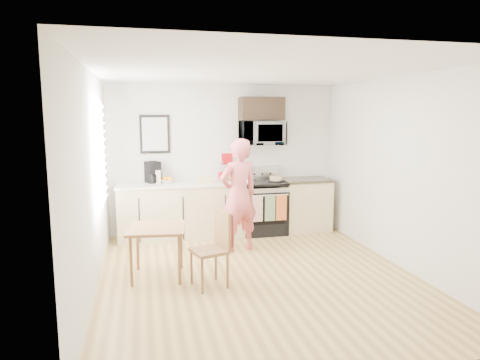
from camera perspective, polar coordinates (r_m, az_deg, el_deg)
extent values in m
plane|color=olive|center=(5.72, 2.40, -12.58)|extent=(4.60, 4.60, 0.00)
cube|color=silver|center=(7.61, -2.12, 2.83)|extent=(4.00, 0.04, 2.60)
cube|color=silver|center=(3.26, 13.33, -5.18)|extent=(4.00, 0.04, 2.60)
cube|color=silver|center=(5.23, -19.16, -0.29)|extent=(0.04, 4.60, 2.60)
cube|color=silver|center=(6.22, 20.56, 0.99)|extent=(0.04, 4.60, 2.60)
cube|color=white|center=(5.36, 2.58, 14.33)|extent=(4.00, 4.60, 0.04)
cube|color=white|center=(5.99, -18.28, 3.24)|extent=(0.02, 1.40, 1.50)
cube|color=white|center=(5.98, -18.19, 3.24)|extent=(0.01, 1.30, 1.40)
cube|color=tan|center=(7.34, -7.80, -4.18)|extent=(2.10, 0.60, 0.90)
cube|color=silver|center=(7.25, -7.87, -0.56)|extent=(2.14, 0.64, 0.04)
cube|color=tan|center=(7.85, 8.66, -3.36)|extent=(0.84, 0.60, 0.90)
cube|color=black|center=(7.77, 8.73, 0.03)|extent=(0.88, 0.64, 0.04)
cube|color=black|center=(7.59, 3.07, -4.18)|extent=(0.76, 0.65, 0.77)
cube|color=black|center=(7.28, 3.76, -4.23)|extent=(0.61, 0.02, 0.45)
cube|color=#B0B1B5|center=(7.22, 3.78, -1.67)|extent=(0.74, 0.02, 0.14)
cylinder|color=#B0B1B5|center=(7.18, 3.89, -2.05)|extent=(0.68, 0.02, 0.02)
cube|color=black|center=(7.49, 3.10, -0.35)|extent=(0.76, 0.65, 0.04)
cube|color=#B0B1B5|center=(7.73, 2.55, 0.98)|extent=(0.76, 0.08, 0.24)
cube|color=beige|center=(7.16, 2.35, -3.85)|extent=(0.18, 0.02, 0.44)
cube|color=#61764F|center=(7.22, 4.03, -3.76)|extent=(0.18, 0.02, 0.44)
cube|color=#C2421D|center=(7.28, 5.54, -3.68)|extent=(0.18, 0.02, 0.44)
imported|color=#B0B1B5|center=(7.51, 2.94, 6.27)|extent=(0.76, 0.51, 0.42)
cube|color=black|center=(7.55, 2.87, 9.47)|extent=(0.76, 0.35, 0.40)
cube|color=black|center=(7.43, -11.29, 6.01)|extent=(0.50, 0.03, 0.65)
cube|color=#A2A89E|center=(7.41, -11.29, 6.00)|extent=(0.42, 0.01, 0.56)
cube|color=red|center=(7.60, -1.73, 2.83)|extent=(0.20, 0.02, 0.20)
imported|color=#CD383D|center=(6.50, -0.18, -2.05)|extent=(0.72, 0.58, 1.73)
cube|color=brown|center=(5.57, -11.05, -6.37)|extent=(0.70, 0.70, 0.04)
cylinder|color=brown|center=(5.42, -14.33, -10.53)|extent=(0.04, 0.04, 0.62)
cylinder|color=brown|center=(5.37, -8.09, -10.54)|extent=(0.04, 0.04, 0.62)
cylinder|color=brown|center=(5.97, -13.51, -8.72)|extent=(0.04, 0.04, 0.62)
cylinder|color=brown|center=(5.92, -7.87, -8.71)|extent=(0.04, 0.04, 0.62)
cube|color=brown|center=(5.24, -4.14, -9.42)|extent=(0.48, 0.48, 0.04)
cube|color=brown|center=(5.24, -2.33, -6.62)|extent=(0.14, 0.38, 0.47)
cube|color=#5F1510|center=(5.25, -2.09, -6.48)|extent=(0.15, 0.35, 0.39)
cylinder|color=brown|center=(5.11, -5.05, -12.67)|extent=(0.03, 0.03, 0.43)
cylinder|color=brown|center=(5.24, -1.67, -12.09)|extent=(0.03, 0.03, 0.43)
cylinder|color=brown|center=(5.39, -6.49, -11.52)|extent=(0.03, 0.03, 0.43)
cylinder|color=brown|center=(5.52, -3.25, -11.01)|extent=(0.03, 0.03, 0.43)
cube|color=brown|center=(7.44, -1.45, 0.65)|extent=(0.09, 0.12, 0.19)
cylinder|color=red|center=(7.55, -2.48, 0.56)|extent=(0.11, 0.11, 0.14)
imported|color=silver|center=(7.29, -9.64, -0.16)|extent=(0.27, 0.27, 0.06)
cube|color=tan|center=(7.27, -10.86, 0.42)|extent=(0.09, 0.09, 0.22)
cube|color=black|center=(7.36, -11.56, 1.05)|extent=(0.28, 0.31, 0.36)
cylinder|color=black|center=(7.26, -11.51, 0.24)|extent=(0.13, 0.13, 0.13)
cube|color=tan|center=(7.20, -4.54, -0.01)|extent=(0.29, 0.16, 0.10)
cylinder|color=black|center=(7.52, 4.80, -0.09)|extent=(0.27, 0.27, 0.01)
cylinder|color=tan|center=(7.51, 4.81, 0.25)|extent=(0.22, 0.22, 0.07)
sphere|color=silver|center=(7.59, 0.80, 0.75)|extent=(0.20, 0.20, 0.20)
cone|color=silver|center=(7.58, 0.80, 1.56)|extent=(0.06, 0.06, 0.06)
torus|color=black|center=(7.58, 0.80, 1.24)|extent=(0.18, 0.02, 0.18)
cylinder|color=#B0B1B5|center=(7.26, 1.32, -0.06)|extent=(0.19, 0.19, 0.09)
cylinder|color=black|center=(7.13, 1.79, 0.08)|extent=(0.05, 0.17, 0.02)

